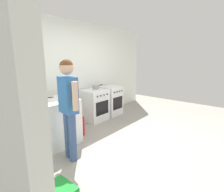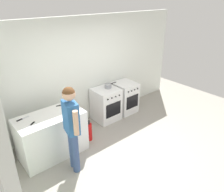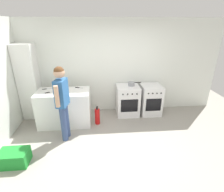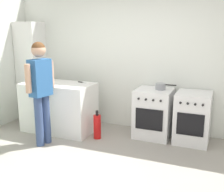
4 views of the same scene
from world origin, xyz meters
The scene contains 13 objects.
ground_plane centered at (0.00, 0.00, 0.00)m, with size 8.00×8.00×0.00m, color gray.
back_wall centered at (0.00, 1.95, 1.30)m, with size 6.00×0.10×2.60m, color silver.
counter_unit centered at (-1.35, 1.20, 0.45)m, with size 1.30×0.70×0.90m, color white.
oven_left centered at (0.35, 1.58, 0.43)m, with size 0.62×0.62×0.85m.
oven_right centered at (1.02, 1.58, 0.43)m, with size 0.56×0.62×0.85m.
pot centered at (0.45, 1.61, 0.91)m, with size 0.35×0.17×0.11m.
knife_bread centered at (-1.79, 1.07, 0.90)m, with size 0.31×0.21×0.01m.
knife_paring centered at (-0.98, 1.43, 0.91)m, with size 0.21×0.09×0.01m.
knife_utility centered at (-1.79, 1.41, 0.90)m, with size 0.25×0.08×0.01m.
person centered at (-1.24, 0.54, 1.01)m, with size 0.26×0.56×1.67m.
fire_extinguisher centered at (-0.52, 1.10, 0.22)m, with size 0.13×0.13×0.50m.
recycling_crate_lower centered at (-2.08, -0.20, 0.14)m, with size 0.52×0.36×0.28m, color #1E842D.
larder_cabinet centered at (-2.30, 1.68, 1.00)m, with size 0.48×0.44×2.00m, color white.
Camera 3 is at (-0.48, -2.90, 2.46)m, focal length 28.00 mm.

